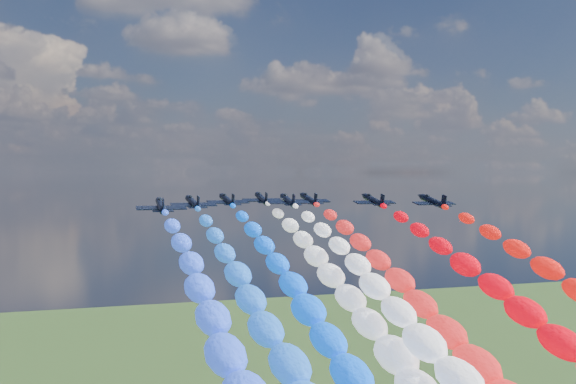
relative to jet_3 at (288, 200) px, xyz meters
name	(u,v)px	position (x,y,z in m)	size (l,w,h in m)	color
jet_0	(161,206)	(-30.40, -16.92, 0.00)	(9.21, 12.36, 2.72)	black
jet_1	(193,203)	(-22.25, -5.42, 0.00)	(9.21, 12.36, 2.72)	black
trail_1	(276,366)	(-22.25, -63.48, -18.83)	(6.60, 112.44, 42.25)	blue
jet_2	(227,200)	(-12.51, 5.39, 0.00)	(9.21, 12.36, 2.72)	black
trail_2	(318,342)	(-12.51, -52.66, -18.83)	(6.60, 112.44, 42.25)	#0652FF
jet_3	(288,200)	(0.00, 0.00, 0.00)	(9.21, 12.36, 2.72)	black
trail_3	(411,344)	(0.00, -58.05, -18.83)	(6.60, 112.44, 42.25)	white
jet_4	(262,198)	(-2.19, 13.61, 0.00)	(9.21, 12.36, 2.72)	black
trail_4	(360,326)	(-2.19, -44.45, -18.83)	(6.60, 112.44, 42.25)	white
jet_5	(309,199)	(6.67, 4.90, 0.00)	(9.21, 12.36, 2.72)	black
trail_5	(435,333)	(6.67, -53.15, -18.83)	(6.60, 112.44, 42.25)	red
jet_6	(373,200)	(17.89, -6.12, 0.00)	(9.21, 12.36, 2.72)	black
trail_6	(541,344)	(17.89, -64.17, -18.83)	(6.60, 112.44, 42.25)	#E4000E
jet_7	(433,201)	(27.89, -14.54, 0.00)	(9.21, 12.36, 2.72)	black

